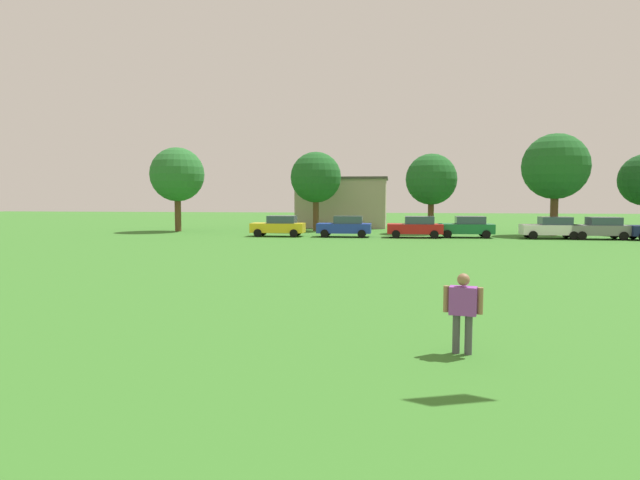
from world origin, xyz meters
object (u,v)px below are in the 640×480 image
(parked_car_green_3, at_px, (467,227))
(parked_car_gray_5, at_px, (600,228))
(parked_car_red_2, at_px, (416,227))
(tree_left, at_px, (316,178))
(parked_car_blue_1, at_px, (345,226))
(tree_far_left, at_px, (177,175))
(adult_bystander, at_px, (463,306))
(parked_car_yellow_0, at_px, (279,226))
(parked_car_white_4, at_px, (551,228))
(tree_center_right, at_px, (556,167))
(tree_center_left, at_px, (431,180))

(parked_car_green_3, relative_size, parked_car_gray_5, 1.00)
(parked_car_red_2, distance_m, tree_left, 12.41)
(tree_left, bearing_deg, parked_car_gray_5, -17.84)
(parked_car_blue_1, relative_size, parked_car_gray_5, 1.00)
(parked_car_red_2, relative_size, parked_car_green_3, 1.00)
(parked_car_green_3, bearing_deg, parked_car_blue_1, 3.82)
(tree_far_left, bearing_deg, adult_bystander, -60.31)
(tree_far_left, bearing_deg, parked_car_gray_5, -7.79)
(parked_car_yellow_0, bearing_deg, tree_far_left, -25.60)
(tree_far_left, bearing_deg, tree_left, 11.19)
(tree_left, bearing_deg, parked_car_blue_1, -65.36)
(parked_car_yellow_0, bearing_deg, parked_car_green_3, -177.10)
(parked_car_red_2, height_order, parked_car_gray_5, same)
(parked_car_white_4, bearing_deg, tree_far_left, -8.46)
(parked_car_green_3, height_order, parked_car_gray_5, same)
(adult_bystander, xyz_separation_m, parked_car_yellow_0, (-10.61, 32.16, -0.14))
(parked_car_red_2, height_order, parked_car_green_3, same)
(parked_car_gray_5, bearing_deg, parked_car_red_2, 0.56)
(parked_car_green_3, relative_size, tree_left, 0.58)
(parked_car_yellow_0, bearing_deg, parked_car_red_2, -179.37)
(parked_car_yellow_0, relative_size, tree_far_left, 0.56)
(parked_car_yellow_0, bearing_deg, tree_center_right, -169.85)
(parked_car_blue_1, xyz_separation_m, tree_center_left, (7.10, 5.51, 3.86))
(parked_car_red_2, height_order, tree_far_left, tree_far_left)
(tree_far_left, height_order, tree_center_left, tree_far_left)
(parked_car_yellow_0, bearing_deg, parked_car_white_4, -179.06)
(parked_car_blue_1, xyz_separation_m, parked_car_gray_5, (19.33, 0.14, 0.00))
(parked_car_yellow_0, xyz_separation_m, parked_car_white_4, (21.23, 0.35, 0.00))
(parked_car_green_3, xyz_separation_m, parked_car_gray_5, (9.76, -0.50, 0.00))
(tree_far_left, xyz_separation_m, tree_left, (12.58, 2.49, -0.23))
(parked_car_gray_5, distance_m, tree_center_left, 13.91)
(parked_car_blue_1, distance_m, parked_car_red_2, 5.59)
(parked_car_yellow_0, bearing_deg, parked_car_gray_5, -179.41)
(parked_car_yellow_0, bearing_deg, tree_left, -104.50)
(parked_car_blue_1, xyz_separation_m, tree_center_right, (17.02, 3.89, 4.82))
(parked_car_yellow_0, xyz_separation_m, parked_car_blue_1, (5.38, 0.12, 0.00))
(adult_bystander, distance_m, parked_car_red_2, 32.28)
(adult_bystander, xyz_separation_m, parked_car_green_3, (4.34, 32.91, -0.14))
(tree_left, bearing_deg, parked_car_white_4, -20.56)
(parked_car_red_2, bearing_deg, tree_center_right, -161.22)
(parked_car_yellow_0, height_order, parked_car_blue_1, same)
(tree_left, bearing_deg, adult_bystander, -77.71)
(tree_center_left, bearing_deg, adult_bystander, -92.83)
(parked_car_yellow_0, distance_m, parked_car_red_2, 10.97)
(parked_car_gray_5, xyz_separation_m, tree_far_left, (-35.34, 4.83, 4.37))
(tree_left, bearing_deg, parked_car_red_2, -39.61)
(adult_bystander, bearing_deg, tree_center_right, 83.90)
(parked_car_green_3, bearing_deg, parked_car_white_4, 176.27)
(parked_car_yellow_0, bearing_deg, adult_bystander, 108.27)
(parked_car_blue_1, bearing_deg, tree_center_left, -142.19)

